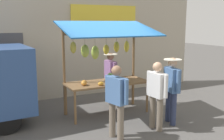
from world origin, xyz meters
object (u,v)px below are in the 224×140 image
object	(u,v)px
market_stall	(106,57)
shopper_with_shopping_bag	(172,85)
shopper_in_grey_tee	(116,97)
shopper_with_ponytail	(157,91)
vendor_with_sunhat	(111,74)

from	to	relation	value
market_stall	shopper_with_shopping_bag	distance (m)	1.88
market_stall	shopper_in_grey_tee	distance (m)	1.79
shopper_with_ponytail	shopper_in_grey_tee	bearing A→B (deg)	88.09
market_stall	shopper_with_shopping_bag	world-z (taller)	market_stall
market_stall	shopper_with_shopping_bag	xyz separation A→B (m)	(-1.10, 1.40, -0.59)
market_stall	shopper_in_grey_tee	size ratio (longest dim) A/B	1.58
market_stall	shopper_with_ponytail	size ratio (longest dim) A/B	1.58
market_stall	vendor_with_sunhat	bearing A→B (deg)	-124.81
shopper_with_shopping_bag	shopper_with_ponytail	xyz separation A→B (m)	(0.55, 0.15, -0.05)
shopper_with_ponytail	vendor_with_sunhat	bearing A→B (deg)	-2.63
shopper_in_grey_tee	shopper_with_ponytail	distance (m)	1.06
vendor_with_sunhat	shopper_in_grey_tee	world-z (taller)	shopper_in_grey_tee
shopper_in_grey_tee	vendor_with_sunhat	bearing A→B (deg)	-37.63
shopper_in_grey_tee	shopper_with_ponytail	bearing A→B (deg)	-101.87
market_stall	shopper_with_ponytail	world-z (taller)	market_stall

